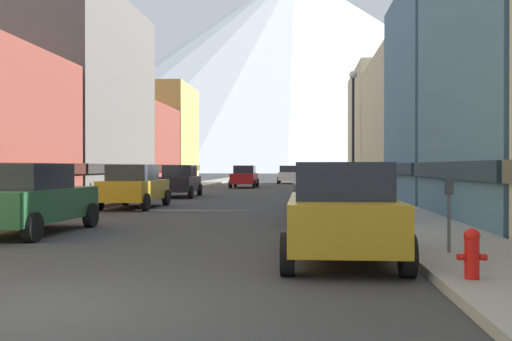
{
  "coord_description": "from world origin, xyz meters",
  "views": [
    {
      "loc": [
        3.12,
        -6.6,
        1.71
      ],
      "look_at": [
        -0.73,
        40.95,
        1.37
      ],
      "focal_mm": 41.17,
      "sensor_mm": 36.0,
      "label": 1
    }
  ],
  "objects_px": {
    "car_left_1": "(134,186)",
    "potted_plant_2": "(27,195)",
    "car_right_2": "(320,186)",
    "car_driving_1": "(244,176)",
    "parking_meter_near": "(449,205)",
    "pedestrian_0": "(115,184)",
    "potted_plant_0": "(28,194)",
    "car_driving_0": "(288,174)",
    "streetlamp_right": "(353,116)",
    "car_right_0": "(341,211)",
    "car_left_0": "(29,198)",
    "car_left_2": "(179,181)",
    "fire_hydrant_near": "(472,252)",
    "car_right_1": "(326,193)"
  },
  "relations": [
    {
      "from": "car_right_0",
      "to": "potted_plant_0",
      "type": "height_order",
      "value": "car_right_0"
    },
    {
      "from": "car_driving_1",
      "to": "fire_hydrant_near",
      "type": "height_order",
      "value": "car_driving_1"
    },
    {
      "from": "car_driving_0",
      "to": "car_left_2",
      "type": "bearing_deg",
      "value": -101.61
    },
    {
      "from": "car_left_0",
      "to": "fire_hydrant_near",
      "type": "xyz_separation_m",
      "value": [
        9.25,
        -5.99,
        -0.37
      ]
    },
    {
      "from": "car_driving_0",
      "to": "potted_plant_2",
      "type": "bearing_deg",
      "value": -102.79
    },
    {
      "from": "fire_hydrant_near",
      "to": "streetlamp_right",
      "type": "distance_m",
      "value": 18.63
    },
    {
      "from": "car_right_1",
      "to": "car_right_2",
      "type": "relative_size",
      "value": 1.0
    },
    {
      "from": "car_left_1",
      "to": "potted_plant_2",
      "type": "bearing_deg",
      "value": -138.5
    },
    {
      "from": "car_left_2",
      "to": "potted_plant_0",
      "type": "distance_m",
      "value": 11.9
    },
    {
      "from": "car_right_1",
      "to": "fire_hydrant_near",
      "type": "relative_size",
      "value": 6.33
    },
    {
      "from": "car_left_0",
      "to": "parking_meter_near",
      "type": "relative_size",
      "value": 3.36
    },
    {
      "from": "car_left_1",
      "to": "car_driving_0",
      "type": "height_order",
      "value": "same"
    },
    {
      "from": "car_right_2",
      "to": "potted_plant_0",
      "type": "bearing_deg",
      "value": -160.54
    },
    {
      "from": "car_left_0",
      "to": "car_right_1",
      "type": "height_order",
      "value": "same"
    },
    {
      "from": "car_right_2",
      "to": "car_right_0",
      "type": "bearing_deg",
      "value": -90.01
    },
    {
      "from": "fire_hydrant_near",
      "to": "car_driving_1",
      "type": "bearing_deg",
      "value": 100.39
    },
    {
      "from": "car_driving_1",
      "to": "parking_meter_near",
      "type": "relative_size",
      "value": 3.31
    },
    {
      "from": "car_left_0",
      "to": "parking_meter_near",
      "type": "distance_m",
      "value": 10.16
    },
    {
      "from": "car_left_2",
      "to": "pedestrian_0",
      "type": "relative_size",
      "value": 2.92
    },
    {
      "from": "parking_meter_near",
      "to": "streetlamp_right",
      "type": "distance_m",
      "value": 16.07
    },
    {
      "from": "car_driving_0",
      "to": "car_left_1",
      "type": "bearing_deg",
      "value": -98.76
    },
    {
      "from": "car_left_1",
      "to": "car_right_0",
      "type": "relative_size",
      "value": 1.0
    },
    {
      "from": "car_driving_0",
      "to": "potted_plant_0",
      "type": "distance_m",
      "value": 38.72
    },
    {
      "from": "car_left_0",
      "to": "potted_plant_0",
      "type": "height_order",
      "value": "car_left_0"
    },
    {
      "from": "car_driving_0",
      "to": "streetlamp_right",
      "type": "distance_m",
      "value": 32.34
    },
    {
      "from": "parking_meter_near",
      "to": "streetlamp_right",
      "type": "relative_size",
      "value": 0.23
    },
    {
      "from": "car_right_2",
      "to": "car_driving_1",
      "type": "relative_size",
      "value": 1.02
    },
    {
      "from": "car_right_2",
      "to": "potted_plant_2",
      "type": "bearing_deg",
      "value": -159.99
    },
    {
      "from": "parking_meter_near",
      "to": "pedestrian_0",
      "type": "bearing_deg",
      "value": 124.02
    },
    {
      "from": "potted_plant_2",
      "to": "streetlamp_right",
      "type": "height_order",
      "value": "streetlamp_right"
    },
    {
      "from": "car_left_2",
      "to": "car_right_2",
      "type": "xyz_separation_m",
      "value": [
        7.6,
        -7.65,
        0.0
      ]
    },
    {
      "from": "car_right_0",
      "to": "pedestrian_0",
      "type": "bearing_deg",
      "value": 119.33
    },
    {
      "from": "fire_hydrant_near",
      "to": "potted_plant_2",
      "type": "distance_m",
      "value": 17.57
    },
    {
      "from": "car_driving_1",
      "to": "potted_plant_0",
      "type": "bearing_deg",
      "value": -101.75
    },
    {
      "from": "potted_plant_2",
      "to": "potted_plant_0",
      "type": "bearing_deg",
      "value": 90.0
    },
    {
      "from": "parking_meter_near",
      "to": "pedestrian_0",
      "type": "height_order",
      "value": "pedestrian_0"
    },
    {
      "from": "car_right_1",
      "to": "car_driving_1",
      "type": "bearing_deg",
      "value": 100.63
    },
    {
      "from": "car_driving_0",
      "to": "pedestrian_0",
      "type": "height_order",
      "value": "car_driving_0"
    },
    {
      "from": "fire_hydrant_near",
      "to": "potted_plant_0",
      "type": "xyz_separation_m",
      "value": [
        -12.45,
        12.52,
        0.18
      ]
    },
    {
      "from": "car_left_2",
      "to": "potted_plant_0",
      "type": "height_order",
      "value": "car_left_2"
    },
    {
      "from": "parking_meter_near",
      "to": "car_driving_0",
      "type": "bearing_deg",
      "value": 94.97
    },
    {
      "from": "car_left_2",
      "to": "potted_plant_0",
      "type": "xyz_separation_m",
      "value": [
        -3.2,
        -11.46,
        -0.2
      ]
    },
    {
      "from": "car_right_0",
      "to": "car_driving_1",
      "type": "bearing_deg",
      "value": 98.52
    },
    {
      "from": "car_left_0",
      "to": "car_driving_0",
      "type": "distance_m",
      "value": 44.61
    },
    {
      "from": "car_left_2",
      "to": "potted_plant_2",
      "type": "relative_size",
      "value": 4.54
    },
    {
      "from": "car_right_2",
      "to": "car_driving_0",
      "type": "bearing_deg",
      "value": 93.71
    },
    {
      "from": "car_driving_1",
      "to": "pedestrian_0",
      "type": "bearing_deg",
      "value": -104.35
    },
    {
      "from": "car_right_1",
      "to": "potted_plant_2",
      "type": "relative_size",
      "value": 4.54
    },
    {
      "from": "car_right_0",
      "to": "car_driving_0",
      "type": "bearing_deg",
      "value": 92.63
    },
    {
      "from": "car_driving_0",
      "to": "fire_hydrant_near",
      "type": "relative_size",
      "value": 6.25
    }
  ]
}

